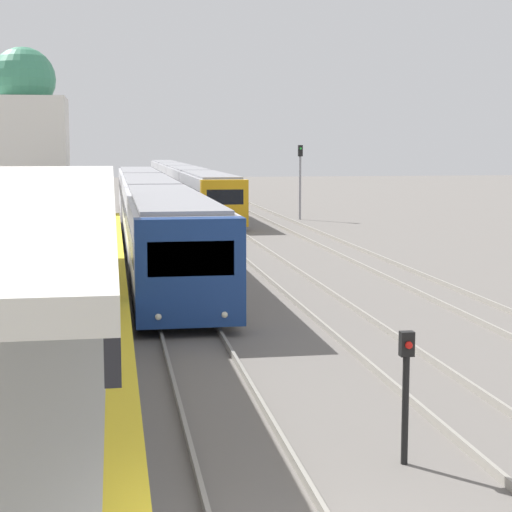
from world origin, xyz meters
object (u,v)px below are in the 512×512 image
object	(u,v)px
train_near	(149,204)
signal_mast_far	(300,172)
person_on_platform	(103,271)
signal_post_near	(406,383)
train_far	(181,180)

from	to	relation	value
train_near	signal_mast_far	bearing A→B (deg)	41.55
person_on_platform	signal_post_near	size ratio (longest dim) A/B	0.85
train_far	signal_mast_far	size ratio (longest dim) A/B	12.87
train_near	signal_mast_far	world-z (taller)	signal_mast_far
train_near	signal_mast_far	distance (m)	13.15
train_near	train_far	bearing A→B (deg)	82.56
train_far	signal_post_near	size ratio (longest dim) A/B	30.48
person_on_platform	train_near	xyz separation A→B (m)	(2.04, 25.19, -0.23)
train_near	signal_post_near	bearing A→B (deg)	-85.92
train_near	train_far	size ratio (longest dim) A/B	0.79
person_on_platform	train_far	world-z (taller)	train_far
person_on_platform	signal_mast_far	world-z (taller)	signal_mast_far
person_on_platform	train_far	bearing A→B (deg)	83.80
train_far	signal_mast_far	world-z (taller)	signal_mast_far
train_far	train_near	bearing A→B (deg)	-97.44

